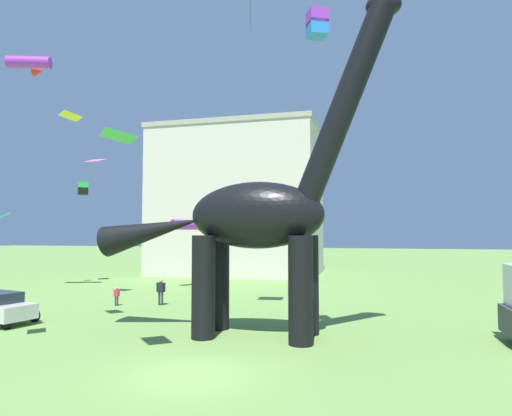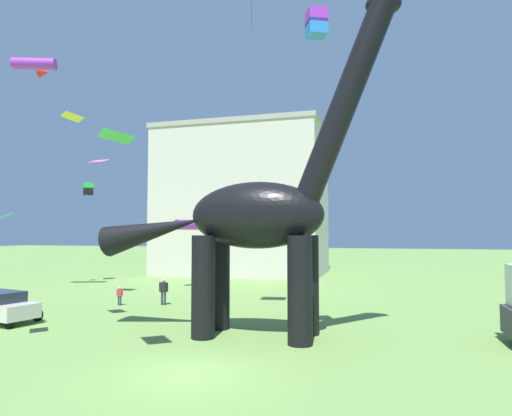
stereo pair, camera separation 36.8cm
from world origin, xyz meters
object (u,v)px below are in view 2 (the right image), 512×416
(kite_high_left, at_px, (88,189))
(kite_mid_center, at_px, (116,137))
(kite_mid_left, at_px, (316,23))
(kite_near_low, at_px, (36,66))
(kite_trailing, at_px, (72,117))
(person_watching_child, at_px, (120,294))
(kite_drifting, at_px, (99,161))
(kite_apex, at_px, (194,225))
(dinosaur_sculpture, at_px, (255,215))
(kite_mid_right, at_px, (3,217))
(person_strolling_adult, at_px, (164,289))

(kite_high_left, height_order, kite_mid_center, kite_high_left)
(kite_mid_left, relative_size, kite_mid_center, 0.62)
(kite_near_low, distance_m, kite_trailing, 16.19)
(person_watching_child, bearing_deg, kite_drifting, -87.61)
(kite_apex, bearing_deg, kite_drifting, -120.03)
(dinosaur_sculpture, xyz_separation_m, kite_apex, (-9.52, 15.07, -0.09))
(kite_near_low, bearing_deg, kite_mid_right, -51.10)
(dinosaur_sculpture, xyz_separation_m, kite_near_low, (-19.79, 8.51, 12.00))
(person_watching_child, xyz_separation_m, kite_near_low, (-9.49, 2.93, 16.56))
(kite_apex, bearing_deg, dinosaur_sculpture, -57.70)
(kite_near_low, bearing_deg, person_watching_child, -17.19)
(person_strolling_adult, xyz_separation_m, kite_mid_center, (4.31, -11.92, 6.83))
(dinosaur_sculpture, distance_m, kite_mid_left, 8.40)
(kite_near_low, height_order, kite_drifting, kite_near_low)
(dinosaur_sculpture, relative_size, kite_mid_center, 8.30)
(kite_mid_center, bearing_deg, kite_mid_left, 33.86)
(kite_drifting, height_order, kite_mid_center, kite_drifting)
(person_strolling_adult, height_order, kite_mid_left, kite_mid_left)
(person_watching_child, relative_size, kite_mid_right, 0.98)
(kite_drifting, relative_size, kite_mid_right, 1.41)
(dinosaur_sculpture, relative_size, kite_drifting, 8.66)
(kite_mid_right, bearing_deg, kite_near_low, 128.90)
(kite_trailing, height_order, kite_mid_left, kite_mid_left)
(person_watching_child, distance_m, kite_mid_center, 14.82)
(dinosaur_sculpture, bearing_deg, kite_drifting, 165.10)
(kite_drifting, relative_size, kite_high_left, 1.46)
(dinosaur_sculpture, bearing_deg, kite_mid_right, -142.51)
(kite_mid_left, distance_m, kite_mid_center, 9.31)
(kite_high_left, xyz_separation_m, kite_mid_center, (16.71, -21.01, -0.67))
(dinosaur_sculpture, bearing_deg, person_watching_child, 166.81)
(kite_high_left, xyz_separation_m, kite_mid_right, (10.44, -19.52, -3.34))
(kite_high_left, relative_size, kite_mid_center, 0.66)
(dinosaur_sculpture, relative_size, kite_near_low, 4.49)
(kite_high_left, height_order, kite_mid_left, kite_mid_left)
(kite_mid_left, xyz_separation_m, kite_mid_center, (-6.40, -4.29, -5.22))
(kite_high_left, bearing_deg, kite_mid_center, -51.50)
(person_strolling_adult, xyz_separation_m, kite_trailing, (-1.09, -7.44, 9.07))
(kite_mid_right, bearing_deg, dinosaur_sculpture, 22.30)
(person_watching_child, height_order, kite_mid_right, kite_mid_right)
(kite_trailing, bearing_deg, kite_mid_left, -0.88)
(kite_near_low, height_order, kite_mid_center, kite_near_low)
(person_watching_child, relative_size, person_strolling_adult, 0.71)
(kite_mid_left, height_order, kite_apex, kite_mid_left)
(kite_mid_center, bearing_deg, kite_high_left, 128.50)
(person_strolling_adult, distance_m, kite_high_left, 17.11)
(kite_drifting, bearing_deg, kite_near_low, 174.51)
(person_strolling_adult, bearing_deg, kite_near_low, -87.22)
(kite_mid_left, bearing_deg, kite_drifting, 151.29)
(kite_near_low, height_order, kite_mid_left, kite_near_low)
(kite_near_low, relative_size, kite_trailing, 2.28)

